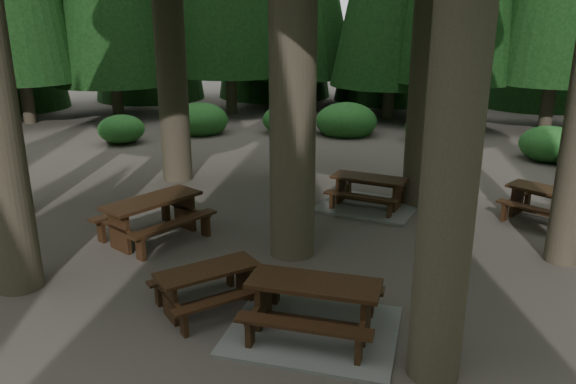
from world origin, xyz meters
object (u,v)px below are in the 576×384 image
at_px(picnic_table_a, 313,315).
at_px(picnic_table_d, 549,201).
at_px(picnic_table_c, 368,197).
at_px(picnic_table_e, 208,282).
at_px(picnic_table_b, 153,212).

xyz_separation_m(picnic_table_a, picnic_table_d, (2.97, 6.32, 0.22)).
distance_m(picnic_table_a, picnic_table_c, 5.72).
bearing_deg(picnic_table_e, picnic_table_c, 24.57).
distance_m(picnic_table_a, picnic_table_b, 4.71).
xyz_separation_m(picnic_table_a, picnic_table_b, (-4.29, 1.91, 0.29)).
height_order(picnic_table_a, picnic_table_d, picnic_table_a).
bearing_deg(picnic_table_e, picnic_table_a, -55.77).
bearing_deg(picnic_table_d, picnic_table_e, -105.19).
xyz_separation_m(picnic_table_d, picnic_table_e, (-4.71, -6.36, -0.05)).
height_order(picnic_table_a, picnic_table_b, picnic_table_b).
bearing_deg(picnic_table_a, picnic_table_b, 146.61).
bearing_deg(picnic_table_c, picnic_table_a, -79.78).
height_order(picnic_table_b, picnic_table_c, picnic_table_b).
distance_m(picnic_table_d, picnic_table_e, 7.92).
bearing_deg(picnic_table_e, picnic_table_b, 85.38).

